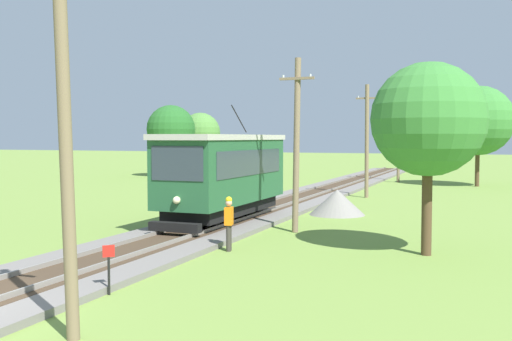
# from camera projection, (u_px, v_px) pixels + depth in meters

# --- Properties ---
(red_tram) EXTENTS (2.60, 8.54, 4.79)m
(red_tram) POSITION_uv_depth(u_px,v_px,m) (224.00, 173.00, 24.79)
(red_tram) COLOR #235633
(red_tram) RESTS_ON rail_right
(utility_pole_foreground) EXTENTS (1.40, 0.49, 7.35)m
(utility_pole_foreground) POSITION_uv_depth(u_px,v_px,m) (65.00, 133.00, 10.44)
(utility_pole_foreground) COLOR #7A664C
(utility_pole_foreground) RESTS_ON ground
(utility_pole_near_tram) EXTENTS (1.40, 0.55, 6.80)m
(utility_pole_near_tram) POSITION_uv_depth(u_px,v_px,m) (297.00, 143.00, 22.91)
(utility_pole_near_tram) COLOR #7A664C
(utility_pole_near_tram) RESTS_ON ground
(utility_pole_mid) EXTENTS (1.40, 0.34, 6.93)m
(utility_pole_mid) POSITION_uv_depth(u_px,v_px,m) (367.00, 140.00, 35.94)
(utility_pole_mid) COLOR #7A664C
(utility_pole_mid) RESTS_ON ground
(utility_pole_far) EXTENTS (1.40, 0.26, 7.38)m
(utility_pole_far) POSITION_uv_depth(u_px,v_px,m) (399.00, 136.00, 48.38)
(utility_pole_far) COLOR #7A664C
(utility_pole_far) RESTS_ON ground
(utility_pole_distant) EXTENTS (1.40, 0.62, 7.68)m
(utility_pole_distant) POSITION_uv_depth(u_px,v_px,m) (419.00, 135.00, 62.41)
(utility_pole_distant) COLOR #7A664C
(utility_pole_distant) RESTS_ON ground
(trackside_signal_marker) EXTENTS (0.21, 0.21, 1.18)m
(trackside_signal_marker) POSITION_uv_depth(u_px,v_px,m) (109.00, 267.00, 13.77)
(trackside_signal_marker) COLOR black
(trackside_signal_marker) RESTS_ON ground
(gravel_pile) EXTENTS (2.66, 2.66, 1.21)m
(gravel_pile) POSITION_uv_depth(u_px,v_px,m) (337.00, 202.00, 28.13)
(gravel_pile) COLOR gray
(gravel_pile) RESTS_ON ground
(track_worker) EXTENTS (0.32, 0.42, 1.78)m
(track_worker) POSITION_uv_depth(u_px,v_px,m) (229.00, 221.00, 19.10)
(track_worker) COLOR #38332D
(track_worker) RESTS_ON ground
(tree_left_near) EXTENTS (3.56, 3.56, 6.05)m
(tree_left_near) POSITION_uv_depth(u_px,v_px,m) (428.00, 120.00, 18.25)
(tree_left_near) COLOR #4C3823
(tree_left_near) RESTS_ON ground
(tree_right_near) EXTENTS (5.24, 5.24, 7.59)m
(tree_right_near) POSITION_uv_depth(u_px,v_px,m) (478.00, 121.00, 44.22)
(tree_right_near) COLOR #4C3823
(tree_right_near) RESTS_ON ground
(tree_left_far) EXTENTS (4.21, 4.21, 6.33)m
(tree_left_far) POSITION_uv_depth(u_px,v_px,m) (200.00, 133.00, 62.15)
(tree_left_far) COLOR #4C3823
(tree_left_far) RESTS_ON ground
(tree_right_far) EXTENTS (4.56, 4.56, 6.76)m
(tree_right_far) POSITION_uv_depth(u_px,v_px,m) (171.00, 129.00, 55.43)
(tree_right_far) COLOR #4C3823
(tree_right_far) RESTS_ON ground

